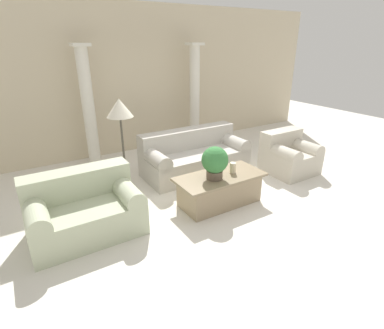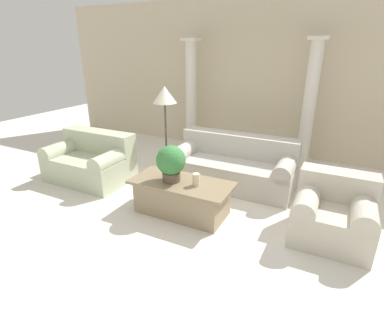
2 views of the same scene
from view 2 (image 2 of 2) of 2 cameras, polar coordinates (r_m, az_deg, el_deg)
ground_plane at (r=4.55m, az=1.39°, el=-7.69°), size 16.00×16.00×0.00m
wall_back at (r=6.73m, az=12.60°, el=15.71°), size 10.00×0.06×3.20m
sofa_long at (r=5.15m, az=7.96°, el=-0.12°), size 2.03×0.92×0.83m
loveseat at (r=5.59m, az=-18.62°, el=0.75°), size 1.42×0.92×0.83m
coffee_table at (r=4.24m, az=-1.96°, el=-6.21°), size 1.41×0.67×0.49m
potted_plant at (r=4.06m, az=-4.02°, el=0.47°), size 0.40×0.40×0.51m
pillar_candle at (r=3.98m, az=0.77°, el=-2.90°), size 0.10×0.10×0.17m
floor_lamp at (r=5.52m, az=-5.24°, el=12.52°), size 0.43×0.43×1.57m
column_left at (r=6.83m, az=-0.17°, el=13.09°), size 0.33×0.33×2.39m
column_right at (r=6.13m, az=21.44°, el=10.70°), size 0.33×0.33×2.39m
armchair at (r=4.06m, az=25.30°, el=-8.19°), size 0.90×0.87×0.79m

